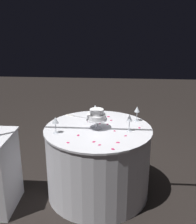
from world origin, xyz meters
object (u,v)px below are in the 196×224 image
wine_glass_4 (100,112)px  wine_glass_1 (95,108)px  main_table (98,161)px  wine_glass_0 (129,119)px  cake_knife (76,116)px  wine_glass_3 (137,110)px  decorative_arch (94,72)px  tiered_cake (97,116)px  wine_glass_2 (55,121)px

wine_glass_4 → wine_glass_1: bearing=-52.1°
main_table → wine_glass_1: wine_glass_1 is taller
wine_glass_0 → cake_knife: 0.73m
wine_glass_4 → cake_knife: (0.29, -0.11, -0.11)m
wine_glass_1 → wine_glass_3: (-0.48, 0.05, 0.01)m
decorative_arch → wine_glass_4: decorative_arch is taller
wine_glass_4 → wine_glass_0: bearing=139.6°
decorative_arch → wine_glass_1: 0.91m
cake_knife → wine_glass_3: bearing=173.1°
tiered_cake → wine_glass_4: tiered_cake is taller
wine_glass_3 → cake_knife: bearing=-6.9°
main_table → wine_glass_0: (-0.33, 0.05, 0.53)m
wine_glass_0 → cake_knife: (0.61, -0.38, -0.13)m
wine_glass_3 → wine_glass_4: (0.41, 0.03, -0.02)m
decorative_arch → wine_glass_4: bearing=-90.8°
decorative_arch → wine_glass_3: bearing=-122.7°
decorative_arch → wine_glass_2: (0.42, -0.25, -0.55)m
wine_glass_3 → wine_glass_4: size_ratio=1.18×
wine_glass_4 → wine_glass_3: bearing=-176.2°
wine_glass_4 → wine_glass_2: bearing=41.5°
decorative_arch → wine_glass_1: decorative_arch is taller
main_table → wine_glass_0: 0.62m
wine_glass_2 → cake_knife: size_ratio=0.61×
decorative_arch → wine_glass_2: size_ratio=12.93×
wine_glass_0 → tiered_cake: bearing=-8.7°
main_table → cake_knife: 0.60m
wine_glass_0 → wine_glass_1: size_ratio=1.12×
wine_glass_1 → wine_glass_4: (-0.06, 0.08, -0.01)m
wine_glass_4 → cake_knife: wine_glass_4 is taller
wine_glass_0 → wine_glass_3: (-0.09, -0.30, -0.00)m
main_table → wine_glass_2: 0.69m
decorative_arch → tiered_cake: 0.68m
wine_glass_0 → wine_glass_4: 0.42m
wine_glass_2 → decorative_arch: bearing=148.8°
decorative_arch → wine_glass_2: 0.74m
tiered_cake → wine_glass_1: bearing=-82.4°
tiered_cake → wine_glass_1: tiered_cake is taller
main_table → wine_glass_1: 0.60m
decorative_arch → tiered_cake: bearing=-88.2°
tiered_cake → wine_glass_2: tiered_cake is taller
wine_glass_0 → wine_glass_4: size_ratio=1.22×
main_table → wine_glass_4: wine_glass_4 is taller
decorative_arch → cake_knife: size_ratio=7.93×
wine_glass_0 → cake_knife: wine_glass_0 is taller
tiered_cake → wine_glass_0: (-0.34, 0.05, -0.01)m
decorative_arch → main_table: size_ratio=1.95×
wine_glass_0 → cake_knife: bearing=-32.1°
decorative_arch → main_table: decorative_arch is taller
main_table → wine_glass_2: wine_glass_2 is taller
wine_glass_3 → wine_glass_4: wine_glass_3 is taller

